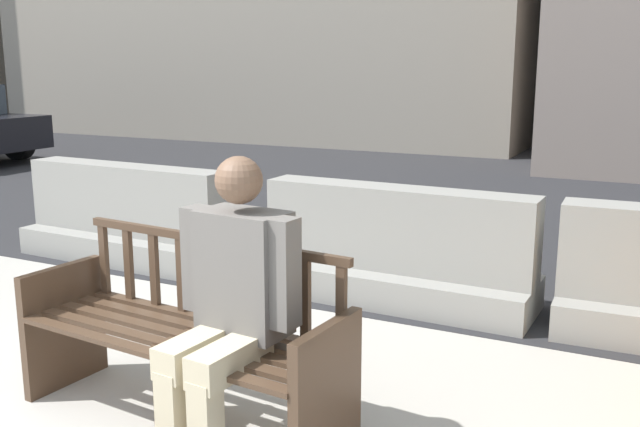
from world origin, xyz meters
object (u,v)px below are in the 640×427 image
Objects in this scene: seated_person at (230,300)px; jersey_barrier_centre at (396,255)px; street_bench at (182,343)px; jersey_barrier_left at (128,221)px.

jersey_barrier_centre is (-0.06, 2.23, -0.35)m from seated_person.
jersey_barrier_centre is (0.28, 2.15, -0.06)m from street_bench.
street_bench is 0.46m from seated_person.
street_bench is 3.10m from jersey_barrier_left.
street_bench is at bearing -97.40° from jersey_barrier_centre.
jersey_barrier_centre is 2.52m from jersey_barrier_left.
seated_person is at bearing -88.46° from jersey_barrier_centre.
jersey_barrier_left is (-2.52, 0.01, 0.00)m from jersey_barrier_centre.
jersey_barrier_left is at bearing 139.00° from seated_person.
seated_person is 0.65× the size of jersey_barrier_centre.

